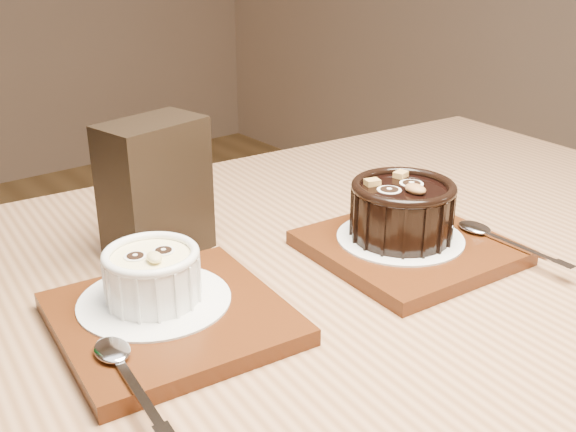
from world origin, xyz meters
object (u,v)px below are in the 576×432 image
ramekin_white (152,273)px  table (309,388)px  tray_left (171,318)px  condiment_stand (156,190)px  ramekin_dark (402,208)px  tray_right (408,248)px

ramekin_white → table: bearing=-17.8°
tray_left → condiment_stand: bearing=64.7°
ramekin_dark → tray_left: bearing=177.6°
ramekin_white → condiment_stand: bearing=72.1°
tray_right → condiment_stand: condiment_stand is taller
tray_right → ramekin_dark: ramekin_dark is taller
tray_left → table: bearing=-22.3°
table → tray_right: tray_right is taller
table → ramekin_dark: size_ratio=12.17×
ramekin_white → ramekin_dark: 0.26m
tray_right → condiment_stand: 0.26m
tray_left → condiment_stand: size_ratio=1.29×
condiment_stand → ramekin_dark: bearing=-37.8°
tray_right → table: bearing=-174.3°
table → condiment_stand: condiment_stand is taller
table → tray_left: tray_left is taller
tray_right → ramekin_dark: size_ratio=1.72×
tray_left → ramekin_white: 0.04m
tray_left → tray_right: same height
tray_left → ramekin_white: size_ratio=2.22×
ramekin_white → tray_right: 0.27m
tray_left → ramekin_white: (-0.00, 0.02, 0.03)m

